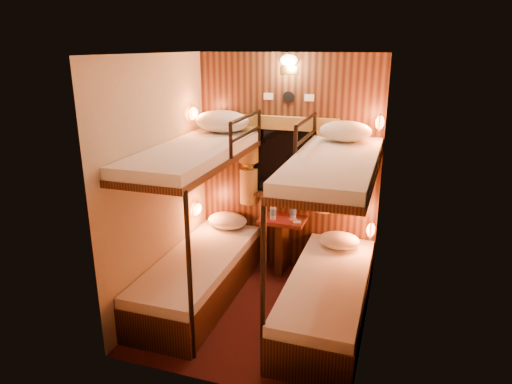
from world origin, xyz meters
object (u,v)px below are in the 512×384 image
(bunk_left, at_px, (199,247))
(table, at_px, (282,238))
(bottle_left, at_px, (273,211))
(bottle_right, at_px, (293,210))
(bunk_right, at_px, (329,266))

(bunk_left, xyz_separation_m, table, (0.65, 0.78, -0.14))
(bunk_left, height_order, bottle_left, bunk_left)
(bunk_left, bearing_deg, bottle_right, 46.04)
(bunk_right, height_order, bottle_right, bunk_right)
(bunk_right, height_order, table, bunk_right)
(bunk_left, height_order, bunk_right, same)
(table, relative_size, bottle_left, 2.71)
(bunk_right, distance_m, bottle_right, 0.97)
(bunk_left, height_order, bottle_right, bunk_left)
(bunk_right, xyz_separation_m, bottle_right, (-0.53, 0.79, 0.20))
(bottle_right, bearing_deg, bunk_right, -56.26)
(bunk_right, distance_m, table, 1.02)
(bunk_right, relative_size, bottle_right, 7.81)
(table, distance_m, bottle_left, 0.36)
(bottle_left, xyz_separation_m, bottle_right, (0.20, 0.08, 0.00))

